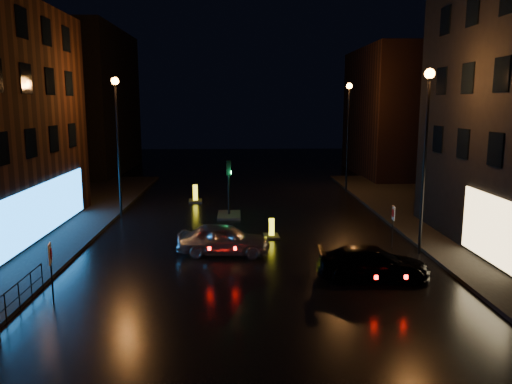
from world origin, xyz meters
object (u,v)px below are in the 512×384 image
(road_sign_left, at_px, (51,259))
(bollard_near, at_px, (272,233))
(dark_sedan, at_px, (373,263))
(silver_hatchback, at_px, (224,239))
(bollard_far, at_px, (195,198))
(road_sign_right, at_px, (393,217))
(traffic_signal, at_px, (229,208))

(road_sign_left, bearing_deg, bollard_near, 32.59)
(dark_sedan, height_order, bollard_near, dark_sedan)
(silver_hatchback, relative_size, bollard_far, 2.93)
(bollard_far, distance_m, road_sign_right, 15.82)
(bollard_near, relative_size, road_sign_right, 0.57)
(dark_sedan, distance_m, road_sign_left, 11.96)
(road_sign_left, relative_size, road_sign_right, 1.06)
(bollard_far, height_order, road_sign_left, road_sign_left)
(silver_hatchback, bearing_deg, traffic_signal, 5.04)
(traffic_signal, bearing_deg, road_sign_left, -113.37)
(silver_hatchback, distance_m, dark_sedan, 6.92)
(road_sign_right, bearing_deg, dark_sedan, 68.44)
(bollard_near, bearing_deg, traffic_signal, 111.37)
(dark_sedan, bearing_deg, bollard_far, 30.99)
(bollard_near, relative_size, bollard_far, 0.81)
(traffic_signal, xyz_separation_m, bollard_near, (2.29, -5.00, -0.29))
(traffic_signal, relative_size, bollard_far, 2.39)
(silver_hatchback, xyz_separation_m, bollard_near, (2.39, 2.92, -0.50))
(road_sign_left, bearing_deg, traffic_signal, 52.86)
(dark_sedan, xyz_separation_m, road_sign_left, (-11.72, -2.13, 0.99))
(dark_sedan, height_order, road_sign_left, road_sign_left)
(road_sign_left, bearing_deg, road_sign_right, 10.98)
(silver_hatchback, xyz_separation_m, dark_sedan, (5.97, -3.49, -0.08))
(bollard_near, bearing_deg, road_sign_left, -136.93)
(traffic_signal, relative_size, dark_sedan, 0.78)
(dark_sedan, relative_size, road_sign_left, 2.03)
(traffic_signal, bearing_deg, bollard_far, 117.84)
(silver_hatchback, height_order, road_sign_right, road_sign_right)
(road_sign_right, bearing_deg, road_sign_left, 29.43)
(silver_hatchback, xyz_separation_m, road_sign_right, (8.06, 0.75, 0.81))
(traffic_signal, height_order, road_sign_right, traffic_signal)
(silver_hatchback, height_order, road_sign_left, road_sign_left)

